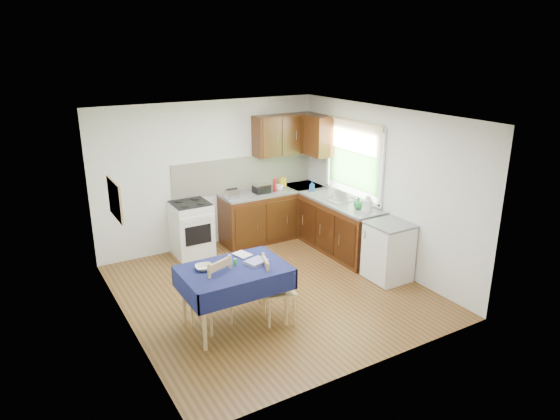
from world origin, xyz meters
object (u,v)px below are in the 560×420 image
sandwich_press (261,188)px  chair_near (275,287)px  dining_table (234,276)px  toaster (232,194)px  dish_rack (341,199)px  chair_far (213,290)px  kettle (368,204)px

sandwich_press → chair_near: bearing=-124.1°
dining_table → sandwich_press: (1.64, 2.32, 0.30)m
chair_near → sandwich_press: bearing=-7.0°
chair_near → toaster: size_ratio=3.86×
sandwich_press → dish_rack: dish_rack is taller
sandwich_press → dish_rack: bearing=-59.2°
sandwich_press → dish_rack: (0.92, -1.09, -0.05)m
chair_far → chair_near: bearing=139.2°
dining_table → dish_rack: 2.85m
sandwich_press → chair_far: bearing=-139.3°
chair_far → chair_near: chair_far is taller
dining_table → kettle: kettle is taller
chair_far → dining_table: bearing=141.7°
toaster → sandwich_press: 0.59m
dish_rack → kettle: 0.66m
chair_near → toaster: toaster is taller
toaster → kettle: size_ratio=0.89×
chair_near → kettle: size_ratio=3.43×
toaster → kettle: 2.28m
chair_far → kettle: 2.91m
chair_far → sandwich_press: 2.98m
dish_rack → dining_table: bearing=-147.9°
chair_far → dish_rack: bearing=-179.4°
dining_table → dish_rack: dish_rack is taller
dining_table → toaster: (1.06, 2.28, 0.30)m
chair_far → chair_near: (0.74, -0.25, -0.04)m
dining_table → sandwich_press: size_ratio=4.83×
toaster → kettle: (1.51, -1.70, 0.03)m
chair_far → kettle: size_ratio=3.71×
chair_far → chair_near: 0.78m
dining_table → toaster: bearing=89.9°
chair_far → sandwich_press: (1.89, 2.25, 0.47)m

